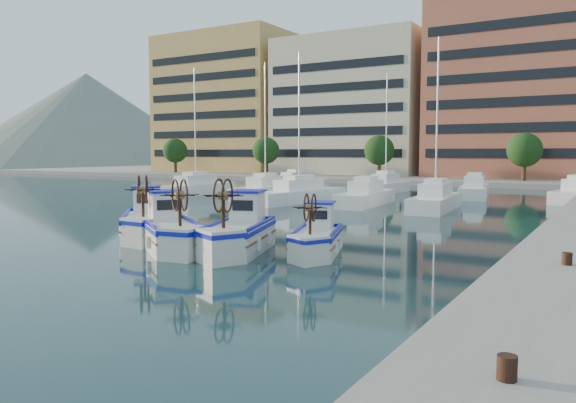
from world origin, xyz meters
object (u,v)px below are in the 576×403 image
object	(u,v)px
fishing_boat_a	(146,220)
fishing_boat_d	(317,236)
fishing_boat_b	(170,229)
fishing_boat_c	(240,231)

from	to	relation	value
fishing_boat_a	fishing_boat_d	distance (m)	8.65
fishing_boat_a	fishing_boat_b	size ratio (longest dim) A/B	0.98
fishing_boat_d	fishing_boat_b	bearing A→B (deg)	-178.58
fishing_boat_a	fishing_boat_d	xyz separation A→B (m)	(8.63, 0.40, -0.14)
fishing_boat_b	fishing_boat_c	world-z (taller)	fishing_boat_c
fishing_boat_b	fishing_boat_d	xyz separation A→B (m)	(5.59, 2.13, -0.13)
fishing_boat_c	fishing_boat_d	world-z (taller)	fishing_boat_c
fishing_boat_c	fishing_boat_a	bearing A→B (deg)	153.37
fishing_boat_b	fishing_boat_a	bearing A→B (deg)	96.46
fishing_boat_c	fishing_boat_b	bearing A→B (deg)	-179.47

